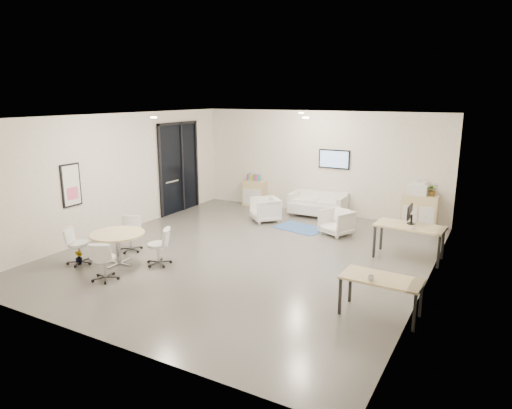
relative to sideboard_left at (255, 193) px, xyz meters
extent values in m
cube|color=#56534E|center=(2.19, -4.27, -0.83)|extent=(8.00, 9.00, 0.80)
cube|color=white|center=(2.19, -4.27, 3.17)|extent=(8.00, 9.00, 0.80)
cube|color=white|center=(2.19, 0.63, 1.17)|extent=(8.00, 0.80, 3.20)
cube|color=white|center=(2.19, -9.17, 1.17)|extent=(8.00, 0.80, 3.20)
cube|color=white|center=(-2.21, -4.27, 1.17)|extent=(0.80, 9.00, 3.20)
cube|color=white|center=(6.59, -4.27, 1.17)|extent=(0.80, 9.00, 3.20)
cube|color=black|center=(-1.77, -1.77, 0.99)|extent=(0.02, 1.90, 2.85)
cube|color=black|center=(-1.75, -1.77, 2.38)|extent=(0.06, 1.90, 0.08)
cube|color=black|center=(-1.75, -2.68, 0.99)|extent=(0.06, 0.08, 2.85)
cube|color=black|center=(-1.75, -0.86, 0.99)|extent=(0.06, 0.08, 2.85)
cube|color=black|center=(-1.75, -1.62, 0.99)|extent=(0.06, 0.07, 2.85)
cube|color=#B2B2B7|center=(-1.71, -2.22, 0.62)|extent=(0.04, 0.60, 0.05)
cube|color=black|center=(-1.78, -5.87, 1.12)|extent=(0.04, 0.54, 1.04)
cube|color=white|center=(-1.76, -5.87, 1.12)|extent=(0.01, 0.46, 0.96)
cube|color=#F05F84|center=(-1.76, -5.87, 0.92)|extent=(0.01, 0.32, 0.30)
cube|color=black|center=(2.69, 0.19, 1.32)|extent=(0.98, 0.05, 0.58)
cube|color=#8AB3EE|center=(2.69, 0.17, 1.32)|extent=(0.90, 0.01, 0.50)
cylinder|color=#FFEAC6|center=(0.39, -5.27, 2.75)|extent=(0.14, 0.14, 0.03)
cylinder|color=#FFEAC6|center=(3.39, -3.77, 2.75)|extent=(0.14, 0.14, 0.03)
cylinder|color=#FFEAC6|center=(2.19, -1.27, 2.75)|extent=(0.14, 0.14, 0.03)
cube|color=tan|center=(0.00, 0.00, 0.00)|extent=(0.77, 0.39, 0.87)
cube|color=silver|center=(-0.18, -0.20, -0.09)|extent=(0.32, 0.02, 0.52)
cube|color=silver|center=(0.18, -0.20, -0.09)|extent=(0.32, 0.02, 0.52)
cube|color=tan|center=(5.34, -0.03, 0.04)|extent=(0.96, 0.45, 0.96)
cube|color=silver|center=(5.12, -0.26, -0.05)|extent=(0.40, 0.02, 0.57)
cube|color=silver|center=(5.56, -0.26, -0.05)|extent=(0.40, 0.02, 0.57)
cube|color=red|center=(-0.24, 0.00, 0.55)|extent=(0.04, 0.14, 0.22)
cube|color=#337FCC|center=(-0.18, 0.00, 0.55)|extent=(0.04, 0.14, 0.22)
cube|color=gold|center=(-0.13, 0.00, 0.55)|extent=(0.04, 0.14, 0.22)
cube|color=#4CB24C|center=(-0.07, 0.00, 0.55)|extent=(0.04, 0.14, 0.22)
cube|color=#CC6619|center=(-0.01, 0.00, 0.55)|extent=(0.04, 0.14, 0.22)
cube|color=purple|center=(0.05, 0.00, 0.55)|extent=(0.04, 0.14, 0.22)
cube|color=#E54C7F|center=(0.11, 0.00, 0.55)|extent=(0.04, 0.14, 0.22)
cube|color=teal|center=(0.16, 0.00, 0.55)|extent=(0.04, 0.14, 0.22)
cube|color=white|center=(5.26, -0.03, 0.67)|extent=(0.52, 0.44, 0.30)
cube|color=white|center=(5.26, -0.03, 0.86)|extent=(0.39, 0.33, 0.06)
cube|color=white|center=(2.37, -0.25, -0.17)|extent=(1.74, 0.93, 0.32)
cube|color=white|center=(2.37, 0.08, 0.15)|extent=(1.71, 0.27, 0.32)
cube|color=white|center=(1.60, -0.25, -0.01)|extent=(0.19, 0.86, 0.64)
cube|color=white|center=(3.15, -0.25, -0.01)|extent=(0.19, 0.86, 0.64)
cube|color=#2B4785|center=(2.43, -1.71, -0.43)|extent=(1.51, 1.16, 0.01)
imported|color=white|center=(1.21, -1.52, -0.04)|extent=(1.04, 1.03, 0.78)
imported|color=white|center=(3.52, -1.78, -0.06)|extent=(0.94, 0.91, 0.74)
cube|color=tan|center=(5.57, -2.75, 0.33)|extent=(1.54, 0.84, 0.04)
cube|color=black|center=(4.88, -3.07, -0.06)|extent=(0.05, 0.05, 0.74)
cube|color=black|center=(6.27, -3.07, -0.06)|extent=(0.05, 0.05, 0.74)
cube|color=black|center=(4.88, -2.43, -0.06)|extent=(0.05, 0.05, 0.74)
cube|color=black|center=(6.27, -2.43, -0.06)|extent=(0.05, 0.05, 0.74)
cube|color=tan|center=(5.72, -5.88, 0.23)|extent=(1.33, 0.70, 0.04)
cube|color=black|center=(5.11, -6.16, -0.11)|extent=(0.05, 0.05, 0.65)
cube|color=black|center=(6.33, -6.16, -0.11)|extent=(0.05, 0.05, 0.65)
cube|color=black|center=(5.11, -5.60, -0.11)|extent=(0.05, 0.05, 0.65)
cube|color=black|center=(6.33, -5.60, -0.11)|extent=(0.05, 0.05, 0.65)
cylinder|color=black|center=(5.57, -2.60, 0.36)|extent=(0.20, 0.20, 0.02)
cube|color=black|center=(5.57, -2.60, 0.48)|extent=(0.04, 0.03, 0.24)
cube|color=black|center=(5.52, -2.60, 0.63)|extent=(0.03, 0.50, 0.32)
cylinder|color=tan|center=(0.04, -6.25, 0.26)|extent=(1.18, 1.18, 0.04)
cylinder|color=#B2B2B7|center=(0.04, -6.25, -0.09)|extent=(0.10, 0.10, 0.68)
cube|color=#B2B2B7|center=(0.04, -6.25, -0.42)|extent=(0.69, 0.06, 0.03)
cube|color=#B2B2B7|center=(0.04, -6.25, -0.42)|extent=(0.06, 0.69, 0.03)
imported|color=#3F7F3F|center=(5.64, -0.05, 0.65)|extent=(0.36, 0.39, 0.26)
imported|color=#3F7F3F|center=(-0.70, -6.70, -0.36)|extent=(0.20, 0.35, 0.15)
imported|color=white|center=(5.60, -6.08, 0.31)|extent=(0.12, 0.10, 0.11)
camera|label=1|loc=(7.34, -13.13, 3.22)|focal=32.00mm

